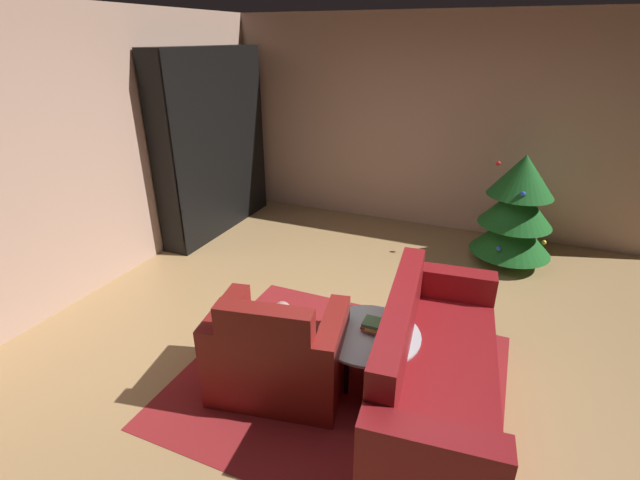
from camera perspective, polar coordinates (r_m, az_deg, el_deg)
ground_plane at (r=3.82m, az=5.09°, el=-14.12°), size 7.24×7.24×0.00m
wall_back at (r=6.06m, az=14.95°, el=13.72°), size 5.75×0.06×2.67m
wall_left at (r=4.80m, az=-28.88°, el=8.90°), size 0.06×6.15×2.67m
area_rug at (r=3.58m, az=2.66°, el=-17.01°), size 2.32×2.07×0.01m
bookshelf_unit at (r=6.07m, az=-12.62°, el=12.04°), size 0.34×1.91×2.27m
armchair_red at (r=3.32m, az=-5.40°, el=-14.31°), size 1.03×0.82×0.84m
couch_red at (r=3.25m, az=13.98°, el=-16.01°), size 0.92×1.94×0.85m
coffee_table at (r=3.32m, az=6.19°, el=-12.13°), size 0.74×0.74×0.44m
book_stack_on_table at (r=3.30m, az=7.34°, el=-10.80°), size 0.23×0.17×0.09m
bottle_on_table at (r=3.12m, az=8.92°, el=-11.45°), size 0.07×0.07×0.31m
decorated_tree at (r=5.36m, az=23.61°, el=3.54°), size 0.87×0.87×1.26m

